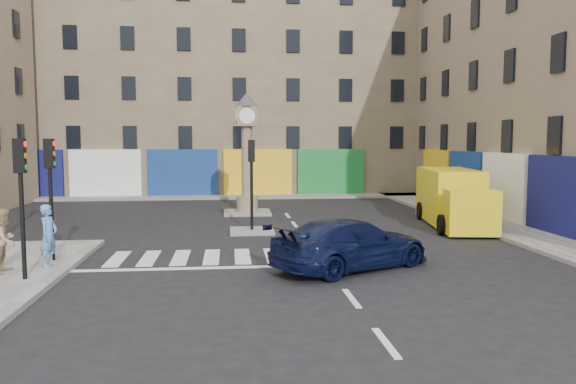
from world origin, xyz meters
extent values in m
plane|color=black|center=(0.00, 0.00, 0.00)|extent=(120.00, 120.00, 0.00)
cube|color=gray|center=(8.70, 10.00, 0.07)|extent=(2.60, 30.00, 0.15)
cube|color=gray|center=(-4.00, 22.20, 0.07)|extent=(32.00, 2.40, 0.15)
cube|color=gray|center=(-2.00, 8.00, 0.06)|extent=(1.80, 1.80, 0.12)
cube|color=gray|center=(-2.00, 14.00, 0.06)|extent=(2.40, 2.40, 0.12)
cube|color=#7E7054|center=(-4.00, 28.00, 8.50)|extent=(32.00, 10.00, 17.00)
cylinder|color=black|center=(-8.30, 0.20, 1.55)|extent=(0.12, 0.12, 2.80)
cube|color=black|center=(-8.30, 0.20, 3.40)|extent=(0.28, 0.22, 0.90)
cylinder|color=black|center=(-8.30, 2.60, 1.55)|extent=(0.12, 0.12, 2.80)
cube|color=black|center=(-8.30, 2.60, 3.40)|extent=(0.28, 0.22, 0.90)
cylinder|color=black|center=(-2.00, 8.00, 1.52)|extent=(0.12, 0.12, 2.80)
cube|color=black|center=(-2.00, 8.00, 3.37)|extent=(0.28, 0.22, 0.90)
cylinder|color=#8D755C|center=(-2.00, 14.00, 0.52)|extent=(1.10, 1.10, 0.80)
cylinder|color=#8D755C|center=(-2.00, 14.00, 2.72)|extent=(0.56, 0.56, 3.60)
cube|color=#8D755C|center=(-2.00, 14.00, 5.02)|extent=(1.00, 1.00, 1.00)
cylinder|color=white|center=(-2.00, 13.48, 5.02)|extent=(0.80, 0.06, 0.80)
cone|color=#333338|center=(-2.00, 14.00, 5.87)|extent=(1.20, 1.20, 0.70)
imported|color=black|center=(0.66, 1.11, 0.75)|extent=(5.50, 4.34, 1.49)
cube|color=yellow|center=(7.09, 9.67, 1.30)|extent=(2.80, 5.23, 2.39)
cube|color=yellow|center=(6.53, 5.98, 0.99)|extent=(2.13, 1.53, 1.76)
cube|color=black|center=(6.53, 5.93, 1.40)|extent=(1.88, 1.19, 0.73)
cylinder|color=black|center=(5.57, 6.55, 0.41)|extent=(0.38, 0.86, 0.83)
cylinder|color=black|center=(7.62, 6.24, 0.41)|extent=(0.38, 0.86, 0.83)
cylinder|color=black|center=(6.25, 11.06, 0.41)|extent=(0.38, 0.86, 0.83)
cylinder|color=black|center=(8.31, 10.75, 0.41)|extent=(0.38, 0.86, 0.83)
imported|color=#5687C6|center=(-8.13, 1.71, 1.05)|extent=(0.57, 0.74, 1.80)
imported|color=tan|center=(-9.12, 1.11, 1.04)|extent=(0.74, 0.92, 1.77)
camera|label=1|loc=(-2.89, -14.98, 3.80)|focal=35.00mm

